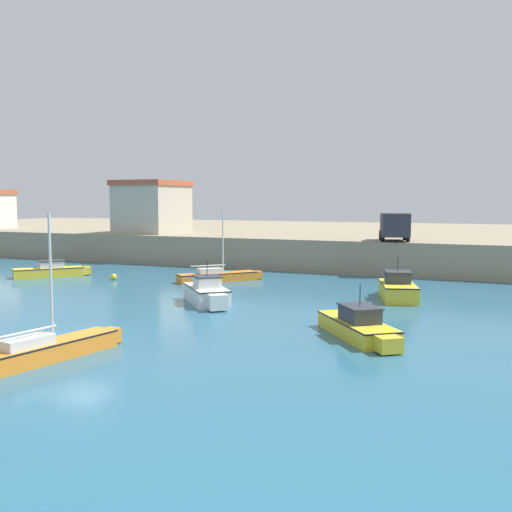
{
  "coord_description": "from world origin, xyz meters",
  "views": [
    {
      "loc": [
        16.67,
        -20.02,
        5.88
      ],
      "look_at": [
        0.36,
        17.92,
        2.0
      ],
      "focal_mm": 42.0,
      "sensor_mm": 36.0,
      "label": 1
    }
  ],
  "objects": [
    {
      "name": "quay_seawall",
      "position": [
        0.0,
        45.74,
        1.32
      ],
      "size": [
        120.0,
        40.0,
        2.65
      ],
      "primitive_type": "cube",
      "color": "gray",
      "rests_on": "ground"
    },
    {
      "name": "motorboat_yellow_2",
      "position": [
        10.5,
        15.59,
        0.63
      ],
      "size": [
        3.06,
        5.31,
        2.58
      ],
      "color": "yellow",
      "rests_on": "ground"
    },
    {
      "name": "motorboat_white_4",
      "position": [
        0.89,
        9.67,
        0.62
      ],
      "size": [
        4.38,
        4.68,
        2.51
      ],
      "color": "white",
      "rests_on": "ground"
    },
    {
      "name": "sailboat_orange_0",
      "position": [
        1.1,
        -3.45,
        0.43
      ],
      "size": [
        2.2,
        6.87,
        5.41
      ],
      "color": "orange",
      "rests_on": "ground"
    },
    {
      "name": "sailboat_orange_1",
      "position": [
        -2.83,
        18.38,
        0.41
      ],
      "size": [
        4.97,
        5.52,
        5.15
      ],
      "color": "orange",
      "rests_on": "ground"
    },
    {
      "name": "ground_plane",
      "position": [
        0.0,
        0.0,
        0.0
      ],
      "size": [
        200.0,
        200.0,
        0.0
      ],
      "primitive_type": "plane",
      "color": "#28607F"
    },
    {
      "name": "motorboat_yellow_5",
      "position": [
        -15.81,
        15.59,
        0.47
      ],
      "size": [
        4.59,
        5.03,
        2.17
      ],
      "color": "yellow",
      "rests_on": "ground"
    },
    {
      "name": "motorboat_yellow_3",
      "position": [
        10.77,
        4.85,
        0.51
      ],
      "size": [
        4.65,
        5.47,
        2.31
      ],
      "color": "yellow",
      "rests_on": "ground"
    },
    {
      "name": "truck_on_quay",
      "position": [
        8.1,
        27.49,
        3.86
      ],
      "size": [
        3.08,
        4.68,
        2.2
      ],
      "color": "#333338",
      "rests_on": "quay_seawall"
    },
    {
      "name": "mooring_buoy",
      "position": [
        -10.24,
        15.99,
        0.23
      ],
      "size": [
        0.46,
        0.46,
        0.46
      ],
      "primitive_type": "sphere",
      "color": "yellow",
      "rests_on": "ground"
    },
    {
      "name": "harbor_shed_far_end",
      "position": [
        -16.0,
        30.12,
        5.23
      ],
      "size": [
        5.68,
        6.68,
        5.11
      ],
      "color": "#BCB29E",
      "rests_on": "quay_seawall"
    }
  ]
}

